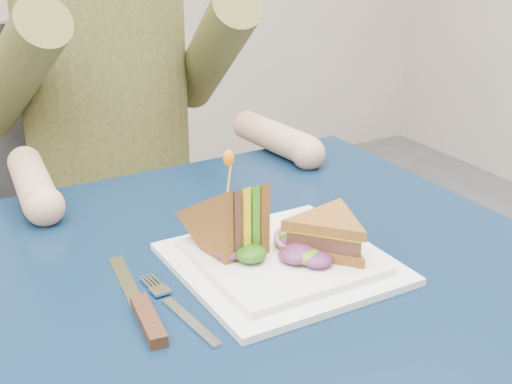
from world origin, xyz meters
TOP-DOWN VIEW (x-y plane):
  - table at (0.00, 0.00)m, footprint 0.75×0.75m
  - chair at (0.00, 0.74)m, footprint 0.42×0.40m
  - diner at (-0.00, 0.63)m, footprint 0.54×0.59m
  - plate at (-0.00, -0.04)m, footprint 0.26×0.26m
  - sandwich_flat at (0.05, -0.06)m, footprint 0.18×0.18m
  - sandwich_upright at (-0.05, 0.01)m, footprint 0.09×0.15m
  - fork at (-0.16, -0.07)m, footprint 0.03×0.18m
  - knife at (-0.20, -0.06)m, footprint 0.05×0.22m
  - toothpick at (-0.05, 0.01)m, footprint 0.01×0.01m
  - toothpick_frill at (-0.05, 0.01)m, footprint 0.01×0.01m
  - lettuce_spill at (0.00, -0.03)m, footprint 0.15×0.13m
  - onion_ring at (0.01, -0.03)m, footprint 0.04×0.04m

SIDE VIEW (x-z plane):
  - chair at x=0.00m, z-range 0.08..1.01m
  - table at x=0.00m, z-range 0.29..1.02m
  - fork at x=-0.16m, z-range 0.73..0.74m
  - knife at x=-0.20m, z-range 0.73..0.74m
  - plate at x=0.00m, z-range 0.73..0.75m
  - lettuce_spill at x=0.00m, z-range 0.75..0.77m
  - onion_ring at x=0.01m, z-range 0.75..0.78m
  - sandwich_flat at x=0.05m, z-range 0.75..0.80m
  - sandwich_upright at x=-0.05m, z-range 0.71..0.86m
  - toothpick at x=-0.05m, z-range 0.82..0.88m
  - toothpick_frill at x=-0.05m, z-range 0.87..0.89m
  - diner at x=0.00m, z-range 0.54..1.29m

